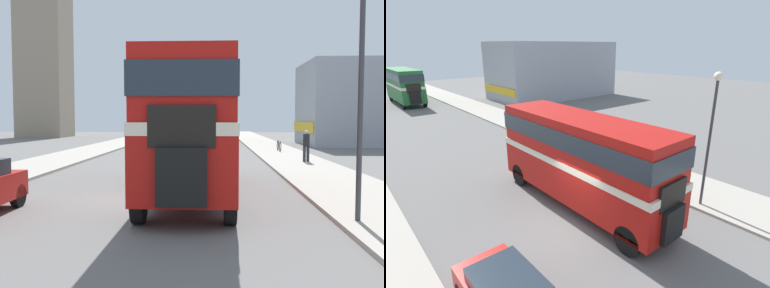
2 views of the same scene
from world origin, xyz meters
TOP-DOWN VIEW (x-y plane):
  - ground_plane at (0.00, 0.00)m, footprint 120.00×120.00m
  - sidewalk_right at (6.75, 0.00)m, footprint 3.50×120.00m
  - double_decker_bus at (1.49, 1.12)m, footprint 2.43×9.43m
  - bus_distant at (1.39, 34.10)m, footprint 2.56×9.39m
  - pedestrian_walking at (7.14, 10.61)m, footprint 0.34×0.34m
  - bicycle_on_pavement at (6.85, 18.04)m, footprint 0.05×1.76m
  - street_lamp at (5.48, -2.54)m, footprint 0.36×0.36m
  - church_tower at (-19.07, 41.06)m, footprint 5.96×5.96m

SIDE VIEW (x-z plane):
  - ground_plane at x=0.00m, z-range 0.00..0.00m
  - sidewalk_right at x=6.75m, z-range 0.00..0.12m
  - bicycle_on_pavement at x=6.85m, z-range 0.09..0.87m
  - pedestrian_walking at x=7.14m, z-range 0.23..1.93m
  - double_decker_bus at x=1.49m, z-range 0.40..4.49m
  - bus_distant at x=1.39m, z-range 0.41..4.66m
  - street_lamp at x=5.48m, z-range 1.03..6.89m
  - church_tower at x=-19.07m, z-range 0.32..31.51m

